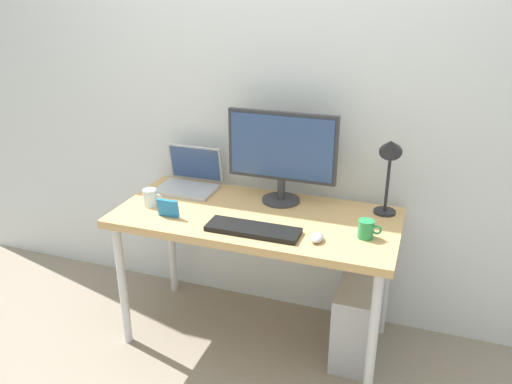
# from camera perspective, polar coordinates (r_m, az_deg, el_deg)

# --- Properties ---
(ground_plane) EXTENTS (6.00, 6.00, 0.00)m
(ground_plane) POSITION_cam_1_polar(r_m,az_deg,el_deg) (2.94, 0.00, -15.74)
(ground_plane) COLOR gray
(back_wall) EXTENTS (4.40, 0.04, 2.60)m
(back_wall) POSITION_cam_1_polar(r_m,az_deg,el_deg) (2.74, 2.75, 11.45)
(back_wall) COLOR silver
(back_wall) RESTS_ON ground_plane
(desk) EXTENTS (1.41, 0.66, 0.74)m
(desk) POSITION_cam_1_polar(r_m,az_deg,el_deg) (2.58, 0.00, -3.86)
(desk) COLOR tan
(desk) RESTS_ON ground_plane
(monitor) EXTENTS (0.57, 0.20, 0.48)m
(monitor) POSITION_cam_1_polar(r_m,az_deg,el_deg) (2.61, 2.89, 4.51)
(monitor) COLOR #333338
(monitor) RESTS_ON desk
(laptop) EXTENTS (0.32, 0.26, 0.23)m
(laptop) POSITION_cam_1_polar(r_m,az_deg,el_deg) (2.88, -7.34, 1.53)
(laptop) COLOR #B2B2B7
(laptop) RESTS_ON desk
(desk_lamp) EXTENTS (0.11, 0.16, 0.43)m
(desk_lamp) POSITION_cam_1_polar(r_m,az_deg,el_deg) (2.51, 14.68, 3.66)
(desk_lamp) COLOR #232328
(desk_lamp) RESTS_ON desk
(keyboard) EXTENTS (0.44, 0.14, 0.02)m
(keyboard) POSITION_cam_1_polar(r_m,az_deg,el_deg) (2.37, -0.33, -4.20)
(keyboard) COLOR black
(keyboard) RESTS_ON desk
(mouse) EXTENTS (0.06, 0.09, 0.03)m
(mouse) POSITION_cam_1_polar(r_m,az_deg,el_deg) (2.31, 6.81, -5.07)
(mouse) COLOR #B2B2B7
(mouse) RESTS_ON desk
(coffee_mug) EXTENTS (0.11, 0.07, 0.09)m
(coffee_mug) POSITION_cam_1_polar(r_m,az_deg,el_deg) (2.36, 12.20, -4.07)
(coffee_mug) COLOR #268C4C
(coffee_mug) RESTS_ON desk
(glass_cup) EXTENTS (0.11, 0.07, 0.09)m
(glass_cup) POSITION_cam_1_polar(r_m,az_deg,el_deg) (2.69, -11.71, -0.62)
(glass_cup) COLOR silver
(glass_cup) RESTS_ON desk
(photo_frame) EXTENTS (0.11, 0.03, 0.09)m
(photo_frame) POSITION_cam_1_polar(r_m,az_deg,el_deg) (2.54, -9.79, -1.78)
(photo_frame) COLOR #1E72BF
(photo_frame) RESTS_ON desk
(computer_tower) EXTENTS (0.18, 0.36, 0.42)m
(computer_tower) POSITION_cam_1_polar(r_m,az_deg,el_deg) (2.74, 10.87, -14.01)
(computer_tower) COLOR #B2B2B7
(computer_tower) RESTS_ON ground_plane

